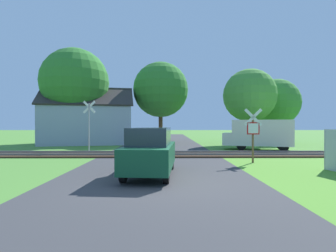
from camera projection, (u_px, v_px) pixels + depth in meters
ground_plane at (155, 182)px, 8.63m from camera, size 160.00×160.00×0.00m
road_asphalt at (157, 171)px, 10.63m from camera, size 7.11×80.00×0.01m
rail_track at (160, 154)px, 16.04m from camera, size 60.00×2.60×0.22m
stop_sign_near at (253, 131)px, 12.90m from camera, size 0.88×0.16×2.69m
crossing_sign_far at (89, 123)px, 17.92m from camera, size 0.88×0.14×3.53m
house at (88, 123)px, 25.72m from camera, size 9.43×7.09×5.57m
tree_center at (161, 90)px, 27.69m from camera, size 5.82×5.82×8.49m
tree_far at (276, 102)px, 27.60m from camera, size 4.92×4.92×6.69m
tree_right at (250, 95)px, 24.29m from camera, size 4.89×4.89×7.05m
tree_left at (75, 82)px, 25.16m from camera, size 6.46×6.46×9.21m
mail_truck at (259, 133)px, 19.51m from camera, size 5.23×3.22×2.24m
parked_car at (150, 151)px, 9.76m from camera, size 1.96×4.12×1.78m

